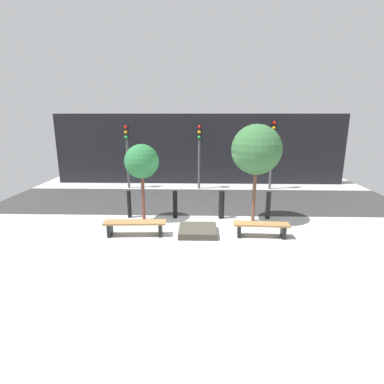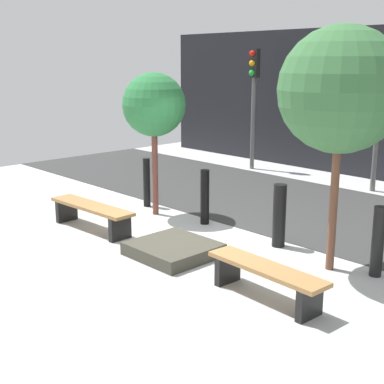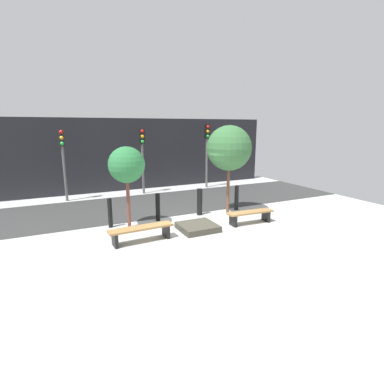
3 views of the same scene
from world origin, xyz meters
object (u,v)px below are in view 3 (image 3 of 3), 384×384
bench_right (250,215)px  planter_bed (198,227)px  tree_behind_left_bench (127,165)px  bollard_left (158,207)px  bench_left (141,231)px  traffic_light_mid_east (207,144)px  bollard_far_left (110,213)px  bollard_center (200,202)px  traffic_light_mid_west (142,149)px  tree_behind_right_bench (229,148)px  bollard_right (237,198)px  traffic_light_west (63,152)px

bench_right → planter_bed: size_ratio=1.44×
tree_behind_left_bench → bollard_left: bearing=12.5°
bench_left → traffic_light_mid_east: size_ratio=0.56×
bollard_far_left → bollard_left: size_ratio=0.99×
bollard_center → tree_behind_left_bench: bearing=-175.0°
bench_right → traffic_light_mid_west: 7.14m
traffic_light_mid_west → traffic_light_mid_east: 3.77m
planter_bed → bollard_left: (-0.88, 1.57, 0.42)m
planter_bed → bollard_left: bollard_left is taller
tree_behind_right_bench → bollard_right: tree_behind_right_bench is taller
traffic_light_mid_west → bollard_right: bearing=-61.1°
bench_right → bollard_far_left: (-4.66, 1.77, 0.19)m
bollard_left → traffic_light_mid_east: bearing=45.8°
planter_bed → bollard_right: (2.63, 1.57, 0.42)m
tree_behind_right_bench → traffic_light_mid_west: 5.43m
bollard_center → traffic_light_mid_west: size_ratio=0.32×
bench_right → traffic_light_mid_east: (1.74, 6.55, 2.15)m
traffic_light_mid_east → bench_left: bearing=-131.6°
tree_behind_left_bench → tree_behind_right_bench: 4.09m
planter_bed → traffic_light_mid_west: 6.73m
tree_behind_right_bench → traffic_light_west: size_ratio=1.05×
traffic_light_west → traffic_light_mid_east: 7.54m
planter_bed → bollard_far_left: 3.09m
bench_left → tree_behind_right_bench: tree_behind_right_bench is taller
tree_behind_left_bench → bollard_left: (1.16, 0.26, -1.66)m
tree_behind_left_bench → bollard_far_left: size_ratio=2.71×
bollard_left → traffic_light_mid_east: size_ratio=0.29×
bollard_far_left → bollard_center: (3.51, 0.00, 0.01)m
bollard_left → traffic_light_mid_west: bearing=79.6°
planter_bed → tree_behind_right_bench: 3.50m
bench_right → traffic_light_west: bearing=134.5°
bollard_right → bench_left: bearing=-159.2°
bench_left → bollard_right: bollard_right is taller
bollard_far_left → bollard_left: bollard_left is taller
bollard_far_left → traffic_light_mid_west: bearing=61.1°
tree_behind_right_bench → bollard_center: size_ratio=3.32×
tree_behind_left_bench → traffic_light_mid_east: 7.68m
tree_behind_right_bench → bollard_far_left: tree_behind_right_bench is taller
bollard_left → tree_behind_left_bench: bearing=-167.5°
traffic_light_west → traffic_light_mid_west: (3.77, 0.00, 0.01)m
tree_behind_right_bench → traffic_light_mid_east: size_ratio=0.98×
bench_right → bollard_far_left: bearing=162.1°
planter_bed → bollard_far_left: bollard_far_left is taller
tree_behind_right_bench → traffic_light_mid_east: bearing=70.9°
bollard_far_left → bollard_right: bollard_far_left is taller
tree_behind_left_bench → traffic_light_mid_west: traffic_light_mid_west is taller
traffic_light_mid_east → bench_right: bearing=-104.9°
bollard_center → traffic_light_west: 6.90m
bench_left → traffic_light_west: size_ratio=0.60×
planter_bed → traffic_light_west: bearing=120.7°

